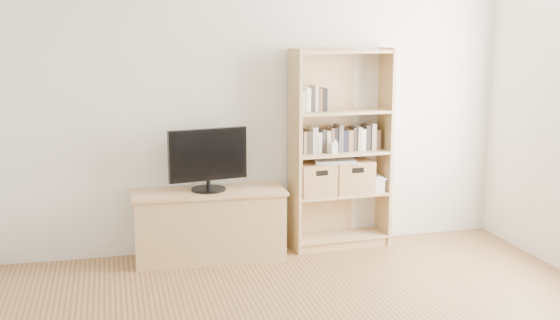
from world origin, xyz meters
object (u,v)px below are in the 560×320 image
object	(u,v)px
television	(208,159)
baby_monitor	(335,148)
bookshelf	(341,149)
basket_right	(352,176)
basket_left	(316,179)
tv_stand	(209,226)
laptop	(334,161)

from	to	relation	value
television	baby_monitor	distance (m)	1.11
bookshelf	basket_right	size ratio (longest dim) A/B	5.12
baby_monitor	basket_left	bearing A→B (deg)	149.05
bookshelf	basket_left	size ratio (longest dim) A/B	5.21
television	baby_monitor	world-z (taller)	television
tv_stand	television	xyz separation A→B (m)	(0.00, 0.00, 0.58)
basket_left	basket_right	bearing A→B (deg)	-2.96
basket_left	laptop	size ratio (longest dim) A/B	0.95
television	basket_left	distance (m)	0.99
laptop	baby_monitor	bearing A→B (deg)	-98.48
bookshelf	television	xyz separation A→B (m)	(-1.20, -0.08, -0.02)
television	basket_right	size ratio (longest dim) A/B	1.95
bookshelf	basket_left	world-z (taller)	bookshelf
tv_stand	basket_right	world-z (taller)	basket_right
television	basket_right	bearing A→B (deg)	-7.08
baby_monitor	basket_right	distance (m)	0.36
television	baby_monitor	bearing A→B (deg)	-12.04
baby_monitor	laptop	distance (m)	0.17
television	basket_left	size ratio (longest dim) A/B	1.99
tv_stand	baby_monitor	bearing A→B (deg)	0.06
laptop	basket_right	bearing A→B (deg)	13.94
basket_left	television	bearing A→B (deg)	176.42
tv_stand	basket_right	distance (m)	1.35
bookshelf	basket_right	xyz separation A→B (m)	(0.11, 0.00, -0.25)
tv_stand	baby_monitor	distance (m)	1.27
basket_left	laptop	bearing A→B (deg)	-3.27
bookshelf	television	distance (m)	1.20
basket_left	laptop	world-z (taller)	laptop
basket_right	bookshelf	bearing A→B (deg)	177.97
basket_right	laptop	xyz separation A→B (m)	(-0.17, -0.01, 0.15)
basket_left	laptop	xyz separation A→B (m)	(0.18, 0.01, 0.15)
bookshelf	laptop	world-z (taller)	bookshelf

